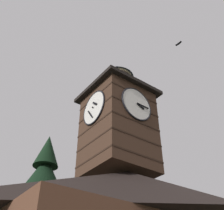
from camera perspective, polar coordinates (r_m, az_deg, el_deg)
clock_tower at (r=18.52m, az=1.18°, el=-3.71°), size 4.40×4.40×8.71m
flying_bird_high at (r=24.24m, az=13.15°, el=11.84°), size 0.23×0.59×0.13m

